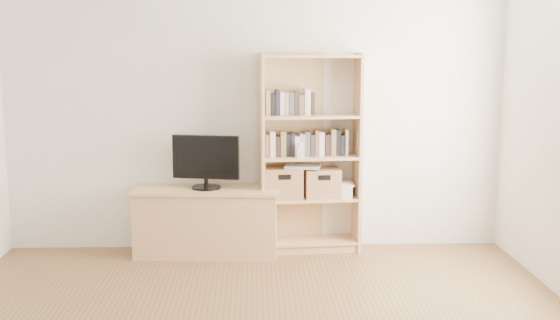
{
  "coord_description": "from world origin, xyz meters",
  "views": [
    {
      "loc": [
        -0.02,
        -3.82,
        1.86
      ],
      "look_at": [
        0.2,
        1.9,
        0.91
      ],
      "focal_mm": 45.0,
      "sensor_mm": 36.0,
      "label": 1
    }
  ],
  "objects_px": {
    "bookshelf": "(310,153)",
    "television": "(206,162)",
    "baby_monitor": "(301,151)",
    "laptop": "(303,166)",
    "basket_right": "(322,183)",
    "basket_left": "(284,183)",
    "tv_stand": "(207,223)"
  },
  "relations": [
    {
      "from": "tv_stand",
      "to": "basket_left",
      "type": "xyz_separation_m",
      "value": [
        0.69,
        0.05,
        0.35
      ]
    },
    {
      "from": "laptop",
      "to": "bookshelf",
      "type": "bearing_deg",
      "value": 34.11
    },
    {
      "from": "baby_monitor",
      "to": "basket_right",
      "type": "relative_size",
      "value": 0.36
    },
    {
      "from": "tv_stand",
      "to": "basket_right",
      "type": "relative_size",
      "value": 3.95
    },
    {
      "from": "tv_stand",
      "to": "bookshelf",
      "type": "xyz_separation_m",
      "value": [
        0.92,
        0.08,
        0.61
      ]
    },
    {
      "from": "baby_monitor",
      "to": "tv_stand",
      "type": "bearing_deg",
      "value": -176.77
    },
    {
      "from": "basket_left",
      "to": "basket_right",
      "type": "xyz_separation_m",
      "value": [
        0.35,
        0.03,
        -0.01
      ]
    },
    {
      "from": "tv_stand",
      "to": "laptop",
      "type": "distance_m",
      "value": 0.99
    },
    {
      "from": "basket_left",
      "to": "laptop",
      "type": "relative_size",
      "value": 1.08
    },
    {
      "from": "tv_stand",
      "to": "basket_left",
      "type": "bearing_deg",
      "value": 7.7
    },
    {
      "from": "bookshelf",
      "to": "basket_right",
      "type": "distance_m",
      "value": 0.29
    },
    {
      "from": "baby_monitor",
      "to": "basket_left",
      "type": "xyz_separation_m",
      "value": [
        -0.15,
        0.08,
        -0.3
      ]
    },
    {
      "from": "tv_stand",
      "to": "television",
      "type": "bearing_deg",
      "value": 0.0
    },
    {
      "from": "television",
      "to": "bookshelf",
      "type": "bearing_deg",
      "value": 16.76
    },
    {
      "from": "baby_monitor",
      "to": "basket_left",
      "type": "bearing_deg",
      "value": 156.1
    },
    {
      "from": "basket_left",
      "to": "basket_right",
      "type": "bearing_deg",
      "value": 2.84
    },
    {
      "from": "television",
      "to": "baby_monitor",
      "type": "xyz_separation_m",
      "value": [
        0.83,
        -0.03,
        0.1
      ]
    },
    {
      "from": "television",
      "to": "basket_left",
      "type": "distance_m",
      "value": 0.72
    },
    {
      "from": "bookshelf",
      "to": "television",
      "type": "bearing_deg",
      "value": 179.82
    },
    {
      "from": "tv_stand",
      "to": "laptop",
      "type": "bearing_deg",
      "value": 6.61
    },
    {
      "from": "bookshelf",
      "to": "baby_monitor",
      "type": "height_order",
      "value": "bookshelf"
    },
    {
      "from": "bookshelf",
      "to": "television",
      "type": "relative_size",
      "value": 3.0
    },
    {
      "from": "television",
      "to": "baby_monitor",
      "type": "distance_m",
      "value": 0.84
    },
    {
      "from": "bookshelf",
      "to": "basket_right",
      "type": "xyz_separation_m",
      "value": [
        0.11,
        0.0,
        -0.27
      ]
    },
    {
      "from": "television",
      "to": "baby_monitor",
      "type": "bearing_deg",
      "value": 9.9
    },
    {
      "from": "bookshelf",
      "to": "baby_monitor",
      "type": "bearing_deg",
      "value": -135.0
    },
    {
      "from": "television",
      "to": "basket_right",
      "type": "relative_size",
      "value": 1.89
    },
    {
      "from": "laptop",
      "to": "baby_monitor",
      "type": "bearing_deg",
      "value": -97.92
    },
    {
      "from": "baby_monitor",
      "to": "laptop",
      "type": "height_order",
      "value": "baby_monitor"
    },
    {
      "from": "basket_right",
      "to": "television",
      "type": "bearing_deg",
      "value": 179.59
    },
    {
      "from": "baby_monitor",
      "to": "basket_left",
      "type": "height_order",
      "value": "baby_monitor"
    },
    {
      "from": "tv_stand",
      "to": "basket_right",
      "type": "distance_m",
      "value": 1.09
    }
  ]
}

